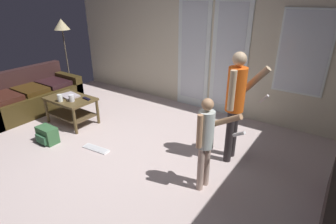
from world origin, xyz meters
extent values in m
cube|color=#C4AFAC|center=(0.00, 0.00, -0.01)|extent=(6.30, 4.92, 0.02)
cube|color=beige|center=(0.00, 2.43, 1.28)|extent=(6.30, 0.06, 2.57)
cube|color=white|center=(-0.09, 2.39, 1.05)|extent=(0.69, 0.02, 2.17)
cube|color=silver|center=(-0.09, 2.37, 1.10)|extent=(0.53, 0.01, 1.87)
cube|color=white|center=(0.65, 2.39, 1.05)|extent=(0.69, 0.02, 2.17)
cube|color=silver|center=(0.65, 2.37, 1.10)|extent=(0.53, 0.01, 1.87)
cube|color=white|center=(1.84, 2.39, 1.32)|extent=(0.77, 0.02, 1.32)
cube|color=silver|center=(1.84, 2.37, 1.32)|extent=(0.71, 0.01, 1.26)
cube|color=#392D13|center=(-2.57, 0.33, 0.20)|extent=(0.87, 1.86, 0.40)
cube|color=#35201F|center=(-2.92, 0.33, 0.60)|extent=(0.16, 1.86, 0.39)
cube|color=#392D13|center=(-2.57, 1.17, 0.28)|extent=(0.87, 0.16, 0.56)
cube|color=#3B1C15|center=(-2.54, -0.19, 0.45)|extent=(0.64, 0.47, 0.09)
cube|color=#3C280E|center=(-2.54, 0.33, 0.45)|extent=(0.64, 0.47, 0.09)
cube|color=black|center=(-2.54, 0.84, 0.45)|extent=(0.64, 0.47, 0.09)
cube|color=brown|center=(-1.45, 0.43, 0.46)|extent=(0.86, 0.56, 0.04)
cube|color=brown|center=(-1.45, 0.43, 0.17)|extent=(0.78, 0.48, 0.02)
cylinder|color=brown|center=(-1.84, 0.19, 0.22)|extent=(0.05, 0.05, 0.44)
cylinder|color=brown|center=(-1.05, 0.19, 0.22)|extent=(0.05, 0.05, 0.44)
cylinder|color=brown|center=(-1.84, 0.68, 0.22)|extent=(0.05, 0.05, 0.44)
cylinder|color=brown|center=(-1.05, 0.68, 0.22)|extent=(0.05, 0.05, 0.44)
cylinder|color=#2C2627|center=(1.35, 0.88, 0.37)|extent=(0.10, 0.10, 0.74)
cylinder|color=#2C2627|center=(1.34, 1.04, 0.37)|extent=(0.10, 0.10, 0.74)
cylinder|color=orange|center=(1.34, 0.96, 1.03)|extent=(0.24, 0.24, 0.58)
sphere|color=#D2B28B|center=(1.34, 0.96, 1.43)|extent=(0.18, 0.18, 0.18)
cylinder|color=#D2B28B|center=(1.35, 0.80, 1.07)|extent=(0.08, 0.08, 0.52)
cylinder|color=#D2B28B|center=(1.50, 1.13, 1.12)|extent=(0.39, 0.10, 0.46)
cube|color=white|center=(1.66, 1.14, 0.92)|extent=(0.11, 0.04, 0.13)
cylinder|color=tan|center=(1.31, 0.13, 0.28)|extent=(0.08, 0.08, 0.56)
cylinder|color=tan|center=(1.33, 0.25, 0.28)|extent=(0.08, 0.08, 0.56)
cylinder|color=silver|center=(1.32, 0.19, 0.78)|extent=(0.18, 0.18, 0.44)
sphere|color=tan|center=(1.32, 0.19, 1.09)|extent=(0.13, 0.13, 0.13)
cylinder|color=tan|center=(1.31, 0.07, 0.81)|extent=(0.06, 0.06, 0.39)
cylinder|color=tan|center=(1.51, 0.29, 0.90)|extent=(0.37, 0.11, 0.26)
cube|color=white|center=(1.67, 0.27, 0.80)|extent=(0.14, 0.06, 0.10)
cylinder|color=#3C3130|center=(-2.90, 1.49, 0.01)|extent=(0.26, 0.26, 0.02)
cylinder|color=#4E453A|center=(-2.90, 1.49, 0.74)|extent=(0.03, 0.03, 1.47)
cone|color=tan|center=(-2.90, 1.49, 1.55)|extent=(0.34, 0.34, 0.23)
cube|color=#346038|center=(-1.19, -0.24, 0.13)|extent=(0.33, 0.19, 0.26)
cube|color=#2F5C3C|center=(-1.19, -0.36, 0.10)|extent=(0.23, 0.04, 0.13)
cube|color=white|center=(-0.41, 0.03, 0.01)|extent=(0.45, 0.17, 0.02)
cube|color=silver|center=(-0.41, 0.03, 0.02)|extent=(0.40, 0.14, 0.00)
cube|color=#BBAEB6|center=(-1.52, 0.48, 0.49)|extent=(0.36, 0.29, 0.03)
cylinder|color=white|center=(-1.28, 0.35, 0.54)|extent=(0.09, 0.09, 0.12)
cylinder|color=white|center=(-1.44, 0.24, 0.54)|extent=(0.08, 0.08, 0.12)
cube|color=black|center=(-1.16, 0.55, 0.49)|extent=(0.17, 0.07, 0.02)
camera|label=1|loc=(2.46, -2.21, 2.17)|focal=28.57mm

